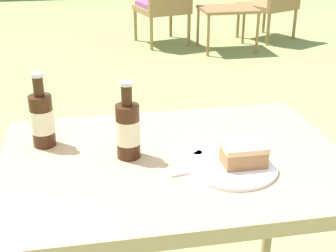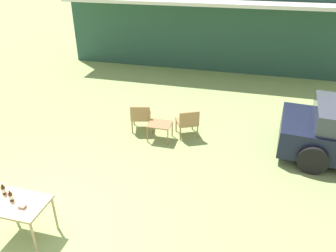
# 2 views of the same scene
# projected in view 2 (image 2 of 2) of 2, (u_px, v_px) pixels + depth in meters

# --- Properties ---
(ground_plane) EXTENTS (60.00, 60.00, 0.00)m
(ground_plane) POSITION_uv_depth(u_px,v_px,m) (26.00, 236.00, 5.60)
(ground_plane) COLOR #8CA35B
(cabin_building) EXTENTS (11.77, 4.64, 3.29)m
(cabin_building) POSITION_uv_depth(u_px,v_px,m) (217.00, 21.00, 14.04)
(cabin_building) COLOR #284C3D
(cabin_building) RESTS_ON ground_plane
(wicker_chair_cushioned) EXTENTS (0.63, 0.64, 0.77)m
(wicker_chair_cushioned) POSITION_uv_depth(u_px,v_px,m) (141.00, 115.00, 8.74)
(wicker_chair_cushioned) COLOR #9E7547
(wicker_chair_cushioned) RESTS_ON ground_plane
(wicker_chair_plain) EXTENTS (0.70, 0.71, 0.77)m
(wicker_chair_plain) POSITION_uv_depth(u_px,v_px,m) (188.00, 121.00, 8.43)
(wicker_chair_plain) COLOR #9E7547
(wicker_chair_plain) RESTS_ON ground_plane
(garden_side_table) EXTENTS (0.58, 0.50, 0.45)m
(garden_side_table) POSITION_uv_depth(u_px,v_px,m) (160.00, 125.00, 8.31)
(garden_side_table) COLOR #996B42
(garden_side_table) RESTS_ON ground_plane
(patio_table) EXTENTS (0.94, 0.67, 0.73)m
(patio_table) POSITION_uv_depth(u_px,v_px,m) (18.00, 207.00, 5.30)
(patio_table) COLOR tan
(patio_table) RESTS_ON ground_plane
(cake_on_plate) EXTENTS (0.24, 0.24, 0.07)m
(cake_on_plate) POSITION_uv_depth(u_px,v_px,m) (22.00, 207.00, 5.14)
(cake_on_plate) COLOR white
(cake_on_plate) RESTS_ON patio_table
(cola_bottle_near) EXTENTS (0.07, 0.07, 0.22)m
(cola_bottle_near) POSITION_uv_depth(u_px,v_px,m) (11.00, 197.00, 5.27)
(cola_bottle_near) COLOR #381E0F
(cola_bottle_near) RESTS_ON patio_table
(cola_bottle_far) EXTENTS (0.07, 0.07, 0.22)m
(cola_bottle_far) POSITION_uv_depth(u_px,v_px,m) (3.00, 190.00, 5.42)
(cola_bottle_far) COLOR #381E0F
(cola_bottle_far) RESTS_ON patio_table
(fork) EXTENTS (0.17, 0.04, 0.01)m
(fork) POSITION_uv_depth(u_px,v_px,m) (16.00, 207.00, 5.17)
(fork) COLOR silver
(fork) RESTS_ON patio_table
(loose_bottle_cap) EXTENTS (0.03, 0.03, 0.01)m
(loose_bottle_cap) POSITION_uv_depth(u_px,v_px,m) (20.00, 204.00, 5.24)
(loose_bottle_cap) COLOR silver
(loose_bottle_cap) RESTS_ON patio_table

